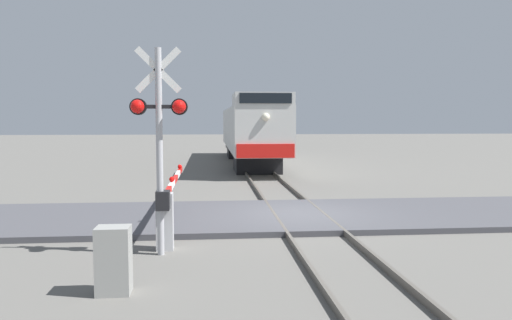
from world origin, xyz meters
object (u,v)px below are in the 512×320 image
crossing_signal (159,126)px  crossing_gate (168,203)px  locomotive (250,130)px  utility_cabinet (114,260)px

crossing_signal → crossing_gate: 2.33m
locomotive → utility_cabinet: size_ratio=16.99×
locomotive → crossing_gate: bearing=-100.1°
locomotive → utility_cabinet: 23.93m
locomotive → utility_cabinet: (-4.14, -23.52, -1.59)m
locomotive → crossing_gate: size_ratio=2.72×
crossing_signal → utility_cabinet: (-0.54, -2.29, -2.16)m
locomotive → crossing_signal: crossing_signal is taller
crossing_signal → utility_cabinet: 3.19m
locomotive → crossing_gate: locomotive is taller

